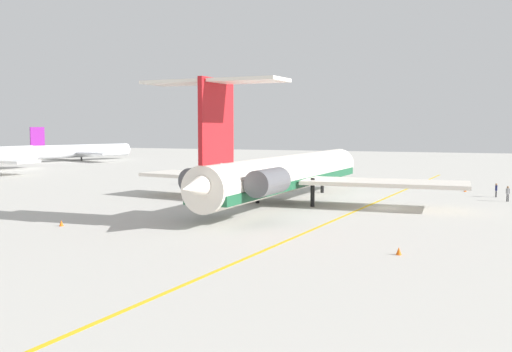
% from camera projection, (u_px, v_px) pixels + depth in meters
% --- Properties ---
extents(ground, '(282.23, 282.23, 0.00)m').
position_uv_depth(ground, '(385.00, 208.00, 63.66)').
color(ground, '#B7B5AD').
extents(main_jetliner, '(44.75, 39.60, 13.03)m').
position_uv_depth(main_jetliner, '(285.00, 174.00, 66.01)').
color(main_jetliner, silver).
rests_on(main_jetliner, ground).
extents(airliner_far_right, '(27.43, 27.66, 8.59)m').
position_uv_depth(airliner_far_right, '(84.00, 151.00, 150.42)').
color(airliner_far_right, silver).
rests_on(airliner_far_right, ground).
extents(ground_crew_near_nose, '(0.29, 0.44, 1.84)m').
position_uv_depth(ground_crew_near_nose, '(508.00, 192.00, 69.07)').
color(ground_crew_near_nose, black).
rests_on(ground_crew_near_nose, ground).
extents(ground_crew_near_tail, '(0.42, 0.28, 1.75)m').
position_uv_depth(ground_crew_near_tail, '(496.00, 188.00, 73.35)').
color(ground_crew_near_tail, black).
rests_on(ground_crew_near_tail, ground).
extents(ground_crew_portside, '(0.27, 0.40, 1.69)m').
position_uv_depth(ground_crew_portside, '(188.00, 178.00, 88.70)').
color(ground_crew_portside, black).
rests_on(ground_crew_portside, ground).
extents(safety_cone_nose, '(0.40, 0.40, 0.55)m').
position_uv_depth(safety_cone_nose, '(399.00, 251.00, 40.61)').
color(safety_cone_nose, '#EA590F').
rests_on(safety_cone_nose, ground).
extents(safety_cone_wingtip, '(0.40, 0.40, 0.55)m').
position_uv_depth(safety_cone_wingtip, '(61.00, 223.00, 52.23)').
color(safety_cone_wingtip, '#EA590F').
rests_on(safety_cone_wingtip, ground).
extents(safety_cone_tail, '(0.40, 0.40, 0.55)m').
position_uv_depth(safety_cone_tail, '(465.00, 190.00, 79.52)').
color(safety_cone_tail, '#EA590F').
rests_on(safety_cone_tail, ground).
extents(taxiway_centreline, '(94.73, 11.80, 0.01)m').
position_uv_depth(taxiway_centreline, '(365.00, 207.00, 64.47)').
color(taxiway_centreline, gold).
rests_on(taxiway_centreline, ground).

